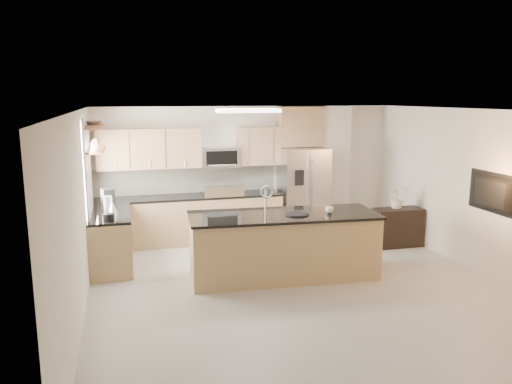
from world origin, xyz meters
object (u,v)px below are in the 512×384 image
object	(u,v)px
island	(283,245)
microwave	(220,157)
bowl	(94,122)
refrigerator	(303,192)
blender	(108,210)
television	(489,193)
kettle	(112,208)
coffee_maker	(108,200)
cup	(329,210)
platter	(297,214)
flower_vase	(398,191)
credenza	(397,227)
range	(222,216)

from	to	relation	value
island	microwave	bearing A→B (deg)	107.06
bowl	island	bearing A→B (deg)	-26.35
microwave	refrigerator	bearing A→B (deg)	-5.86
blender	television	size ratio (longest dim) A/B	0.36
kettle	coffee_maker	world-z (taller)	coffee_maker
cup	television	xyz separation A→B (m)	(2.27, -0.76, 0.30)
cup	coffee_maker	bearing A→B (deg)	155.39
television	cup	bearing A→B (deg)	71.45
microwave	bowl	size ratio (longest dim) A/B	2.21
island	television	xyz separation A→B (m)	(2.98, -0.89, 0.84)
platter	bowl	xyz separation A→B (m)	(-2.96, 1.48, 1.36)
island	flower_vase	distance (m)	2.83
cup	kettle	xyz separation A→B (m)	(-3.26, 1.12, -0.02)
microwave	television	world-z (taller)	microwave
coffee_maker	television	xyz separation A→B (m)	(5.61, -2.29, 0.26)
television	coffee_maker	bearing A→B (deg)	67.79
coffee_maker	refrigerator	bearing A→B (deg)	11.81
island	platter	size ratio (longest dim) A/B	8.12
kettle	coffee_maker	xyz separation A→B (m)	(-0.07, 0.40, 0.05)
platter	television	size ratio (longest dim) A/B	0.34
credenza	bowl	bearing A→B (deg)	176.23
kettle	bowl	bearing A→B (deg)	120.71
refrigerator	island	xyz separation A→B (m)	(-1.13, -2.19, -0.38)
platter	kettle	distance (m)	2.95
credenza	blender	size ratio (longest dim) A/B	2.37
island	flower_vase	size ratio (longest dim) A/B	4.53
blender	bowl	bearing A→B (deg)	102.68
microwave	refrigerator	xyz separation A→B (m)	(1.66, -0.17, -0.74)
television	flower_vase	bearing A→B (deg)	11.62
refrigerator	platter	world-z (taller)	refrigerator
flower_vase	television	distance (m)	1.97
cup	island	bearing A→B (deg)	170.08
blender	range	bearing A→B (deg)	38.23
range	island	world-z (taller)	island
microwave	television	size ratio (longest dim) A/B	0.71
coffee_maker	flower_vase	world-z (taller)	flower_vase
bowl	flower_vase	size ratio (longest dim) A/B	0.52
range	television	size ratio (longest dim) A/B	1.06
flower_vase	island	bearing A→B (deg)	-158.40
cup	coffee_maker	xyz separation A→B (m)	(-3.33, 1.53, 0.03)
blender	microwave	bearing A→B (deg)	40.28
blender	flower_vase	xyz separation A→B (m)	(5.19, 0.42, -0.03)
platter	flower_vase	xyz separation A→B (m)	(2.41, 1.13, 0.04)
platter	blender	bearing A→B (deg)	165.77
blender	credenza	bearing A→B (deg)	4.04
refrigerator	cup	bearing A→B (deg)	-100.34
cup	flower_vase	xyz separation A→B (m)	(1.88, 1.15, 0.00)
platter	cup	bearing A→B (deg)	-1.91
cup	kettle	bearing A→B (deg)	161.01
range	refrigerator	bearing A→B (deg)	-1.60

